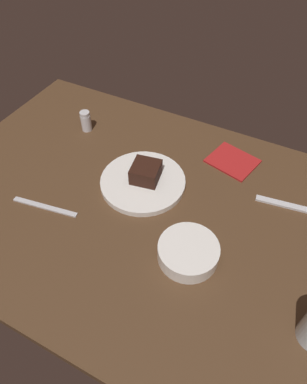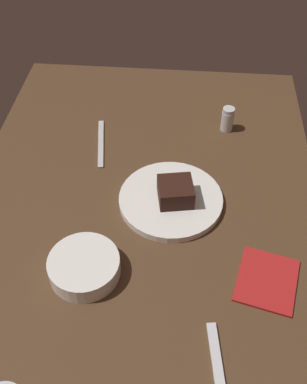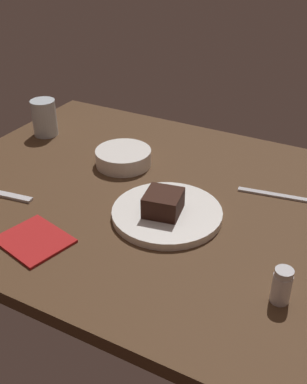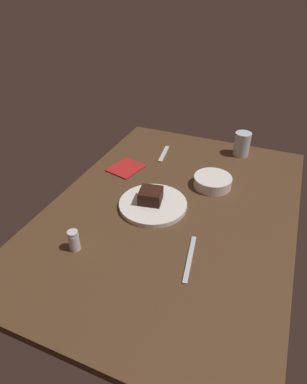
{
  "view_description": "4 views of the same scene",
  "coord_description": "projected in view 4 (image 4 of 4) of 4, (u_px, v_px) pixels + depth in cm",
  "views": [
    {
      "loc": [
        31.92,
        -52.46,
        75.42
      ],
      "look_at": [
        3.91,
        1.87,
        7.35
      ],
      "focal_mm": 32.21,
      "sensor_mm": 36.0,
      "label": 1
    },
    {
      "loc": [
        70.49,
        9.07,
        82.75
      ],
      "look_at": [
        -0.36,
        2.84,
        7.88
      ],
      "focal_mm": 42.68,
      "sensor_mm": 36.0,
      "label": 2
    },
    {
      "loc": [
        -39.53,
        83.06,
        61.86
      ],
      "look_at": [
        1.64,
        6.2,
        8.05
      ],
      "focal_mm": 43.64,
      "sensor_mm": 36.0,
      "label": 3
    },
    {
      "loc": [
        -88.01,
        -29.4,
        74.35
      ],
      "look_at": [
        0.66,
        7.66,
        7.34
      ],
      "focal_mm": 30.52,
      "sensor_mm": 36.0,
      "label": 4
    }
  ],
  "objects": [
    {
      "name": "dessert_plate",
      "position": [
        153.0,
        204.0,
        1.17
      ],
      "size": [
        24.39,
        24.39,
        1.73
      ],
      "primitive_type": "cylinder",
      "color": "white",
      "rests_on": "dining_table"
    },
    {
      "name": "folded_napkin",
      "position": [
        126.0,
        168.0,
        1.39
      ],
      "size": [
        16.06,
        14.61,
        0.6
      ],
      "primitive_type": "cube",
      "rotation": [
        0.0,
        0.0,
        -0.24
      ],
      "color": "#B21E1E",
      "rests_on": "dining_table"
    },
    {
      "name": "butter_knife",
      "position": [
        190.0,
        258.0,
        0.96
      ],
      "size": [
        18.98,
        4.39,
        0.5
      ],
      "primitive_type": "cube",
      "rotation": [
        0.0,
        0.0,
        3.3
      ],
      "color": "silver",
      "rests_on": "dining_table"
    },
    {
      "name": "dessert_spoon",
      "position": [
        164.0,
        154.0,
        1.49
      ],
      "size": [
        15.11,
        3.85,
        0.7
      ],
      "primitive_type": "cube",
      "rotation": [
        0.0,
        0.0,
        0.14
      ],
      "color": "silver",
      "rests_on": "dining_table"
    },
    {
      "name": "chocolate_cake_slice",
      "position": [
        151.0,
        196.0,
        1.16
      ],
      "size": [
        8.98,
        9.12,
        4.78
      ],
      "primitive_type": "cube",
      "rotation": [
        0.0,
        0.0,
        3.33
      ],
      "color": "black",
      "rests_on": "dessert_plate"
    },
    {
      "name": "dining_table",
      "position": [
        172.0,
        211.0,
        1.18
      ],
      "size": [
        120.0,
        84.0,
        3.0
      ],
      "primitive_type": "cube",
      "color": "#4C331E",
      "rests_on": "ground"
    },
    {
      "name": "salt_shaker",
      "position": [
        74.0,
        240.0,
        0.98
      ],
      "size": [
        3.39,
        3.39,
        6.91
      ],
      "color": "silver",
      "rests_on": "dining_table"
    },
    {
      "name": "side_bowl",
      "position": [
        213.0,
        181.0,
        1.27
      ],
      "size": [
        14.68,
        14.68,
        4.2
      ],
      "primitive_type": "cylinder",
      "color": "white",
      "rests_on": "dining_table"
    },
    {
      "name": "water_glass",
      "position": [
        242.0,
        144.0,
        1.46
      ],
      "size": [
        7.18,
        7.18,
        10.64
      ],
      "primitive_type": "cylinder",
      "color": "silver",
      "rests_on": "dining_table"
    }
  ]
}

